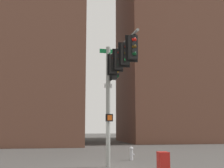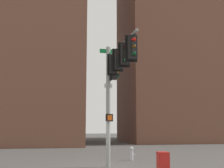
{
  "view_description": "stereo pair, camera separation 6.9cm",
  "coord_description": "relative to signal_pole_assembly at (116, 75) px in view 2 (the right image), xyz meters",
  "views": [
    {
      "loc": [
        -2.07,
        -16.51,
        2.08
      ],
      "look_at": [
        0.4,
        -0.89,
        4.41
      ],
      "focal_mm": 48.11,
      "sensor_mm": 36.0,
      "label": 1
    },
    {
      "loc": [
        -2.0,
        -16.52,
        2.08
      ],
      "look_at": [
        0.4,
        -0.89,
        4.41
      ],
      "focal_mm": 48.11,
      "sensor_mm": 36.0,
      "label": 2
    }
  ],
  "objects": [
    {
      "name": "signal_pole_assembly",
      "position": [
        0.0,
        0.0,
        0.0
      ],
      "size": [
        1.15,
        5.73,
        6.68
      ],
      "rotation": [
        0.0,
        0.0,
        4.8
      ],
      "color": "gray",
      "rests_on": "ground_plane"
    },
    {
      "name": "ground_plane",
      "position": [
        -0.5,
        1.54,
        -4.79
      ],
      "size": [
        200.0,
        200.0,
        0.0
      ],
      "primitive_type": "plane",
      "color": "#423F3D"
    },
    {
      "name": "newspaper_box",
      "position": [
        1.74,
        -2.05,
        -4.27
      ],
      "size": [
        0.45,
        0.57,
        1.05
      ],
      "primitive_type": "cube",
      "rotation": [
        0.0,
        0.0,
        -0.02
      ],
      "color": "red",
      "rests_on": "ground_plane"
    },
    {
      "name": "building_brick_midblock",
      "position": [
        14.76,
        29.97,
        13.43
      ],
      "size": [
        16.69,
        14.84,
        36.45
      ],
      "primitive_type": "cube",
      "color": "brown",
      "rests_on": "ground_plane"
    },
    {
      "name": "fire_hydrant",
      "position": [
        1.84,
        4.74,
        -4.32
      ],
      "size": [
        0.34,
        0.26,
        0.87
      ],
      "color": "#B2B2B7",
      "rests_on": "ground_plane"
    }
  ]
}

